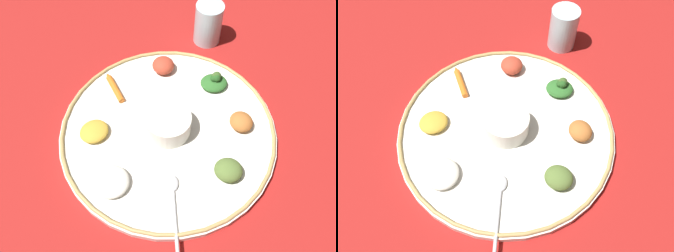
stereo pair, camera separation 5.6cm
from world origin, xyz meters
The scene contains 13 objects.
ground_plane centered at (0.00, 0.00, 0.00)m, with size 2.40×2.40×0.00m, color maroon.
platter centered at (0.00, 0.00, 0.01)m, with size 0.46×0.46×0.02m, color white.
platter_rim centered at (0.00, 0.00, 0.02)m, with size 0.45×0.45×0.01m, color tan.
center_bowl centered at (0.00, 0.00, 0.04)m, with size 0.10×0.10×0.05m.
spoon centered at (0.07, 0.14, 0.02)m, with size 0.08×0.15×0.01m.
greens_pile centered at (-0.15, -0.06, 0.03)m, with size 0.08×0.07×0.04m.
carrot_near_spoon centered at (0.06, -0.16, 0.02)m, with size 0.02×0.09×0.01m.
mound_chickpea centered at (-0.14, 0.06, 0.03)m, with size 0.05×0.05×0.03m, color #B2662D.
mound_lentil_yellow centered at (0.14, -0.06, 0.03)m, with size 0.06×0.06×0.02m, color gold.
mound_rice_white centered at (0.15, 0.06, 0.03)m, with size 0.07×0.07×0.02m, color silver.
mound_collards centered at (-0.05, 0.14, 0.03)m, with size 0.06×0.05×0.03m, color #567033.
mound_berbere_red centered at (-0.07, -0.15, 0.03)m, with size 0.05×0.05×0.03m, color #B73D28.
drinking_glass centered at (-0.23, -0.21, 0.05)m, with size 0.07×0.07×0.11m.
Camera 1 is at (0.18, 0.34, 0.64)m, focal length 36.82 mm.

